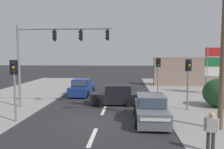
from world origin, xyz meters
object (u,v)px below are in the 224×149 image
(sedan_oncoming_near, at_px, (151,109))
(pedestal_signal_far_median, at_px, (158,70))
(pedestal_signal_right_kerb, at_px, (188,76))
(utility_pole_foreground_right, at_px, (222,17))
(sedan_crossing_left, at_px, (82,88))
(hatchback_kerbside_parked, at_px, (115,95))
(traffic_signal_mast, at_px, (50,48))
(pedestal_signal_left_kerb, at_px, (14,80))
(shopping_plaza_sign, at_px, (216,64))
(pedestrian_at_kerb, at_px, (211,129))

(sedan_oncoming_near, bearing_deg, pedestal_signal_far_median, 79.45)
(pedestal_signal_right_kerb, relative_size, sedan_oncoming_near, 0.84)
(utility_pole_foreground_right, relative_size, pedestal_signal_far_median, 2.98)
(pedestal_signal_right_kerb, xyz_separation_m, sedan_crossing_left, (-8.55, 5.26, -1.71))
(utility_pole_foreground_right, height_order, hatchback_kerbside_parked, utility_pole_foreground_right)
(traffic_signal_mast, height_order, pedestal_signal_far_median, traffic_signal_mast)
(traffic_signal_mast, distance_m, pedestal_signal_left_kerb, 4.17)
(hatchback_kerbside_parked, bearing_deg, traffic_signal_mast, -164.25)
(utility_pole_foreground_right, height_order, shopping_plaza_sign, utility_pole_foreground_right)
(hatchback_kerbside_parked, bearing_deg, pedestal_signal_right_kerb, -15.53)
(sedan_oncoming_near, xyz_separation_m, pedestrian_at_kerb, (1.91, -3.95, 0.22))
(utility_pole_foreground_right, xyz_separation_m, pedestal_signal_left_kerb, (-11.05, 0.57, -3.27))
(sedan_oncoming_near, xyz_separation_m, sedan_crossing_left, (-5.71, 8.10, 0.00))
(pedestal_signal_far_median, height_order, shopping_plaza_sign, shopping_plaza_sign)
(traffic_signal_mast, bearing_deg, sedan_oncoming_near, -23.17)
(pedestal_signal_left_kerb, xyz_separation_m, shopping_plaza_sign, (15.00, 9.90, 0.57))
(pedestal_signal_left_kerb, relative_size, sedan_crossing_left, 0.83)
(pedestal_signal_left_kerb, bearing_deg, sedan_crossing_left, 76.72)
(sedan_crossing_left, bearing_deg, traffic_signal_mast, -103.17)
(utility_pole_foreground_right, height_order, pedestrian_at_kerb, utility_pole_foreground_right)
(pedestal_signal_far_median, bearing_deg, sedan_crossing_left, -175.89)
(sedan_crossing_left, bearing_deg, pedestal_signal_right_kerb, -31.62)
(pedestal_signal_left_kerb, distance_m, hatchback_kerbside_parked, 7.54)
(pedestal_signal_far_median, relative_size, sedan_crossing_left, 0.83)
(shopping_plaza_sign, bearing_deg, pedestal_signal_left_kerb, -146.58)
(pedestal_signal_far_median, bearing_deg, shopping_plaza_sign, 6.57)
(pedestal_signal_right_kerb, distance_m, hatchback_kerbside_parked, 5.60)
(traffic_signal_mast, bearing_deg, sedan_crossing_left, 76.83)
(hatchback_kerbside_parked, relative_size, pedestrian_at_kerb, 2.28)
(pedestal_signal_far_median, bearing_deg, pedestal_signal_left_kerb, -135.37)
(utility_pole_foreground_right, height_order, sedan_crossing_left, utility_pole_foreground_right)
(pedestal_signal_far_median, relative_size, shopping_plaza_sign, 0.77)
(sedan_oncoming_near, relative_size, pedestrian_at_kerb, 2.61)
(pedestal_signal_far_median, height_order, sedan_crossing_left, pedestal_signal_far_median)
(pedestal_signal_right_kerb, relative_size, shopping_plaza_sign, 0.77)
(pedestrian_at_kerb, bearing_deg, sedan_crossing_left, 122.29)
(shopping_plaza_sign, bearing_deg, sedan_crossing_left, -174.82)
(hatchback_kerbside_parked, xyz_separation_m, sedan_oncoming_near, (2.29, -4.26, 0.00))
(pedestal_signal_right_kerb, height_order, pedestal_signal_left_kerb, same)
(hatchback_kerbside_parked, xyz_separation_m, pedestrian_at_kerb, (4.20, -8.21, 0.22))
(utility_pole_foreground_right, height_order, sedan_oncoming_near, utility_pole_foreground_right)
(pedestal_signal_right_kerb, height_order, sedan_crossing_left, pedestal_signal_right_kerb)
(pedestal_signal_left_kerb, bearing_deg, hatchback_kerbside_parked, 41.76)
(pedestal_signal_far_median, relative_size, pedestrian_at_kerb, 2.18)
(pedestal_signal_right_kerb, height_order, pedestrian_at_kerb, pedestal_signal_right_kerb)
(traffic_signal_mast, distance_m, shopping_plaza_sign, 15.55)
(utility_pole_foreground_right, distance_m, hatchback_kerbside_parked, 9.25)
(utility_pole_foreground_right, height_order, pedestal_signal_right_kerb, utility_pole_foreground_right)
(shopping_plaza_sign, xyz_separation_m, sedan_crossing_left, (-12.94, -1.17, -2.28))
(pedestal_signal_right_kerb, bearing_deg, sedan_oncoming_near, -135.14)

